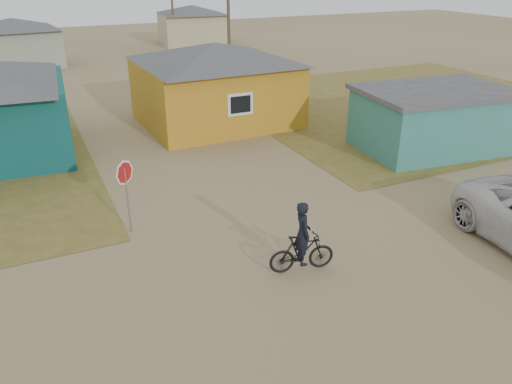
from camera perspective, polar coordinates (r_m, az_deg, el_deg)
ground at (r=12.99m, az=7.59°, el=-9.92°), size 120.00×120.00×0.00m
grass_ne at (r=30.54m, az=17.13°, el=9.80°), size 20.00×18.00×0.00m
house_yellow at (r=24.98m, az=-4.64°, el=12.36°), size 7.72×6.76×3.90m
shed_turquoise at (r=22.66m, az=19.64°, el=7.89°), size 6.71×4.93×2.60m
house_pale_west at (r=43.22m, az=-25.79°, el=15.16°), size 7.04×6.15×3.60m
house_beige_east at (r=51.72m, az=-7.26°, el=18.52°), size 6.95×6.05×3.60m
utility_pole_near at (r=33.46m, az=-3.16°, el=19.25°), size 1.40×0.20×8.00m
utility_pole_far at (r=48.88m, az=-9.59°, el=20.72°), size 1.40×0.20×8.00m
stop_sign at (r=14.74m, az=-14.71°, el=1.37°), size 0.72×0.27×2.29m
cyclist at (r=12.92m, az=5.29°, el=-6.21°), size 1.81×0.82×1.97m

